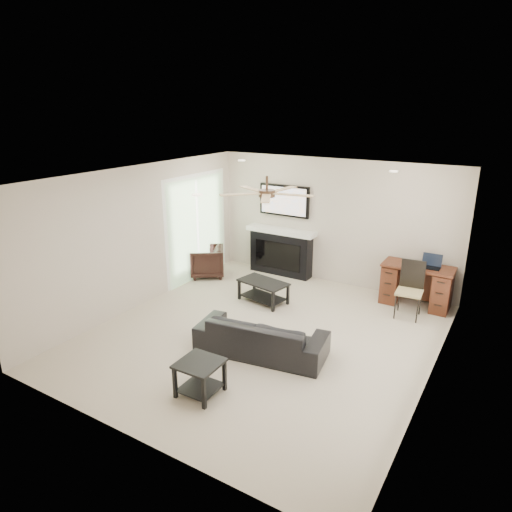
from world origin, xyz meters
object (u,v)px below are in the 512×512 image
at_px(coffee_table, 263,292).
at_px(fireplace_unit, 281,231).
at_px(desk, 416,286).
at_px(armchair, 207,262).
at_px(sofa, 261,336).

relative_size(coffee_table, fireplace_unit, 0.47).
height_order(fireplace_unit, desk, fireplace_unit).
bearing_deg(coffee_table, armchair, 172.70).
bearing_deg(sofa, armchair, -48.37).
bearing_deg(armchair, fireplace_unit, 90.00).
relative_size(sofa, desk, 1.55).
bearing_deg(sofa, fireplace_unit, -75.32).
xyz_separation_m(armchair, fireplace_unit, (1.27, 0.91, 0.64)).
xyz_separation_m(coffee_table, fireplace_unit, (-0.43, 1.46, 0.75)).
height_order(armchair, desk, desk).
bearing_deg(coffee_table, sofa, -50.02).
bearing_deg(desk, armchair, -169.82).
relative_size(coffee_table, desk, 0.74).
bearing_deg(fireplace_unit, armchair, -144.53).
bearing_deg(desk, sofa, -117.88).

